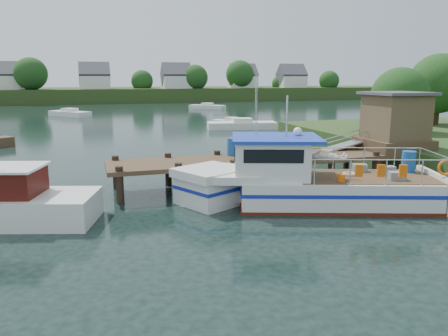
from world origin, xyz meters
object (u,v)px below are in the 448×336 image
object	(u,v)px
dock	(354,136)
moored_d	(70,113)
moored_b	(231,123)
lobster_boat	(303,182)
moored_far	(207,107)
moored_c	(242,125)

from	to	relation	value
dock	moored_d	bearing A→B (deg)	109.46
moored_b	moored_d	world-z (taller)	moored_d
lobster_boat	moored_b	xyz separation A→B (m)	(6.61, 29.82, -0.62)
moored_far	lobster_boat	bearing A→B (deg)	-77.04
dock	moored_c	distance (m)	23.23
dock	moored_c	bearing A→B (deg)	85.05
lobster_boat	moored_b	world-z (taller)	lobster_boat
moored_far	moored_d	size ratio (longest dim) A/B	0.94
moored_d	moored_b	bearing A→B (deg)	-55.78
moored_b	moored_d	distance (m)	25.08
lobster_boat	moored_c	size ratio (longest dim) A/B	1.49
lobster_boat	moored_b	size ratio (longest dim) A/B	2.69
dock	moored_c	size ratio (longest dim) A/B	2.25
moored_c	moored_d	xyz separation A→B (m)	(-17.59, 21.07, -0.01)
dock	moored_b	world-z (taller)	dock
lobster_boat	moored_d	size ratio (longest dim) A/B	1.73
moored_far	moored_b	bearing A→B (deg)	-75.29
dock	lobster_boat	world-z (taller)	lobster_boat
dock	moored_d	xyz separation A→B (m)	(-15.60, 44.14, -1.83)
moored_b	moored_far	bearing A→B (deg)	90.13
moored_far	moored_d	distance (m)	23.27
lobster_boat	moored_d	bearing A→B (deg)	121.10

